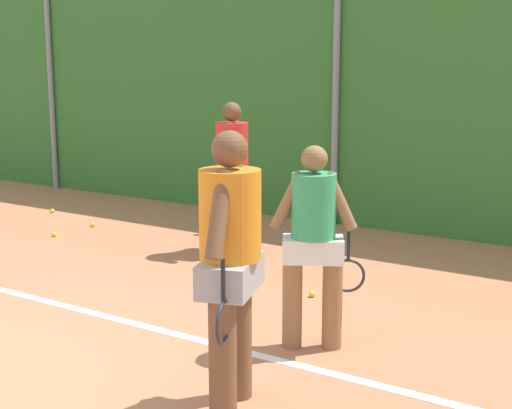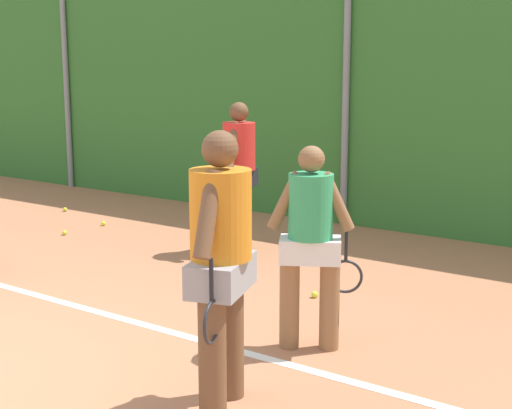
{
  "view_description": "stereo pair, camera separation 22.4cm",
  "coord_description": "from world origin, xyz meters",
  "px_view_note": "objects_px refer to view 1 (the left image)",
  "views": [
    {
      "loc": [
        4.72,
        -2.76,
        2.32
      ],
      "look_at": [
        1.23,
        2.62,
        1.07
      ],
      "focal_mm": 51.39,
      "sensor_mm": 36.0,
      "label": 1
    },
    {
      "loc": [
        4.9,
        -2.64,
        2.32
      ],
      "look_at": [
        1.23,
        2.62,
        1.07
      ],
      "focal_mm": 51.39,
      "sensor_mm": 36.0,
      "label": 2
    }
  ],
  "objects_px": {
    "player_foreground_near": "(230,257)",
    "tennis_ball_4": "(52,211)",
    "tennis_ball_5": "(312,294)",
    "tennis_ball_0": "(54,234)",
    "tennis_ball_3": "(281,222)",
    "player_midcourt": "(314,237)",
    "player_backcourt_far": "(232,169)",
    "tennis_ball_1": "(93,225)"
  },
  "relations": [
    {
      "from": "player_foreground_near",
      "to": "tennis_ball_4",
      "type": "bearing_deg",
      "value": -140.38
    },
    {
      "from": "player_midcourt",
      "to": "tennis_ball_3",
      "type": "distance_m",
      "value": 4.79
    },
    {
      "from": "player_foreground_near",
      "to": "tennis_ball_1",
      "type": "bearing_deg",
      "value": -143.81
    },
    {
      "from": "player_midcourt",
      "to": "tennis_ball_4",
      "type": "height_order",
      "value": "player_midcourt"
    },
    {
      "from": "tennis_ball_0",
      "to": "tennis_ball_1",
      "type": "relative_size",
      "value": 1.0
    },
    {
      "from": "player_backcourt_far",
      "to": "tennis_ball_4",
      "type": "height_order",
      "value": "player_backcourt_far"
    },
    {
      "from": "tennis_ball_0",
      "to": "tennis_ball_1",
      "type": "xyz_separation_m",
      "value": [
        0.01,
        0.71,
        0.0
      ]
    },
    {
      "from": "player_foreground_near",
      "to": "player_midcourt",
      "type": "xyz_separation_m",
      "value": [
        -0.06,
        1.26,
        -0.12
      ]
    },
    {
      "from": "tennis_ball_0",
      "to": "tennis_ball_3",
      "type": "bearing_deg",
      "value": 47.43
    },
    {
      "from": "player_foreground_near",
      "to": "tennis_ball_1",
      "type": "height_order",
      "value": "player_foreground_near"
    },
    {
      "from": "player_foreground_near",
      "to": "player_backcourt_far",
      "type": "height_order",
      "value": "player_foreground_near"
    },
    {
      "from": "player_backcourt_far",
      "to": "tennis_ball_4",
      "type": "bearing_deg",
      "value": -112.43
    },
    {
      "from": "player_midcourt",
      "to": "player_foreground_near",
      "type": "bearing_deg",
      "value": -116.66
    },
    {
      "from": "player_foreground_near",
      "to": "tennis_ball_4",
      "type": "distance_m",
      "value": 7.32
    },
    {
      "from": "player_backcourt_far",
      "to": "tennis_ball_0",
      "type": "relative_size",
      "value": 28.01
    },
    {
      "from": "player_foreground_near",
      "to": "tennis_ball_4",
      "type": "xyz_separation_m",
      "value": [
        -6.12,
        3.89,
        -1.03
      ]
    },
    {
      "from": "player_foreground_near",
      "to": "tennis_ball_0",
      "type": "height_order",
      "value": "player_foreground_near"
    },
    {
      "from": "player_foreground_near",
      "to": "tennis_ball_5",
      "type": "relative_size",
      "value": 28.71
    },
    {
      "from": "player_foreground_near",
      "to": "player_midcourt",
      "type": "distance_m",
      "value": 1.27
    },
    {
      "from": "player_foreground_near",
      "to": "tennis_ball_0",
      "type": "xyz_separation_m",
      "value": [
        -4.86,
        2.8,
        -1.03
      ]
    },
    {
      "from": "player_foreground_near",
      "to": "player_backcourt_far",
      "type": "bearing_deg",
      "value": -163.36
    },
    {
      "from": "tennis_ball_0",
      "to": "tennis_ball_4",
      "type": "bearing_deg",
      "value": 139.04
    },
    {
      "from": "player_midcourt",
      "to": "tennis_ball_5",
      "type": "bearing_deg",
      "value": 89.12
    },
    {
      "from": "tennis_ball_1",
      "to": "tennis_ball_3",
      "type": "relative_size",
      "value": 1.0
    },
    {
      "from": "player_backcourt_far",
      "to": "player_foreground_near",
      "type": "bearing_deg",
      "value": 18.52
    },
    {
      "from": "player_backcourt_far",
      "to": "tennis_ball_3",
      "type": "xyz_separation_m",
      "value": [
        -0.31,
        1.68,
        -1.01
      ]
    },
    {
      "from": "tennis_ball_1",
      "to": "tennis_ball_5",
      "type": "xyz_separation_m",
      "value": [
        4.17,
        -1.1,
        0.0
      ]
    },
    {
      "from": "player_backcourt_far",
      "to": "tennis_ball_4",
      "type": "distance_m",
      "value": 3.88
    },
    {
      "from": "player_midcourt",
      "to": "player_backcourt_far",
      "type": "height_order",
      "value": "player_backcourt_far"
    },
    {
      "from": "tennis_ball_5",
      "to": "player_foreground_near",
      "type": "bearing_deg",
      "value": -74.11
    },
    {
      "from": "player_midcourt",
      "to": "player_backcourt_far",
      "type": "distance_m",
      "value": 3.22
    },
    {
      "from": "tennis_ball_3",
      "to": "tennis_ball_5",
      "type": "xyz_separation_m",
      "value": [
        2.02,
        -2.74,
        0.0
      ]
    },
    {
      "from": "tennis_ball_3",
      "to": "tennis_ball_5",
      "type": "height_order",
      "value": "same"
    },
    {
      "from": "player_backcourt_far",
      "to": "tennis_ball_0",
      "type": "bearing_deg",
      "value": -90.77
    },
    {
      "from": "player_midcourt",
      "to": "tennis_ball_0",
      "type": "height_order",
      "value": "player_midcourt"
    },
    {
      "from": "player_midcourt",
      "to": "tennis_ball_5",
      "type": "xyz_separation_m",
      "value": [
        -0.63,
        1.15,
        -0.91
      ]
    },
    {
      "from": "tennis_ball_3",
      "to": "tennis_ball_5",
      "type": "bearing_deg",
      "value": -53.65
    },
    {
      "from": "player_foreground_near",
      "to": "player_backcourt_far",
      "type": "relative_size",
      "value": 1.02
    },
    {
      "from": "tennis_ball_0",
      "to": "tennis_ball_5",
      "type": "distance_m",
      "value": 4.2
    },
    {
      "from": "tennis_ball_5",
      "to": "tennis_ball_0",
      "type": "bearing_deg",
      "value": 174.72
    },
    {
      "from": "tennis_ball_0",
      "to": "tennis_ball_4",
      "type": "relative_size",
      "value": 1.0
    },
    {
      "from": "tennis_ball_1",
      "to": "tennis_ball_0",
      "type": "bearing_deg",
      "value": -90.65
    }
  ]
}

